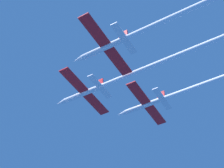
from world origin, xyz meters
TOP-DOWN VIEW (x-y plane):
  - jet_lead at (-0.68, -21.68)m, footprint 19.18×69.91m
  - jet_left_wing at (-11.11, -33.94)m, footprint 19.18×69.27m

SIDE VIEW (x-z plane):
  - jet_left_wing at x=-11.11m, z-range -2.48..0.70m
  - jet_lead at x=-0.68m, z-range -2.29..0.89m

